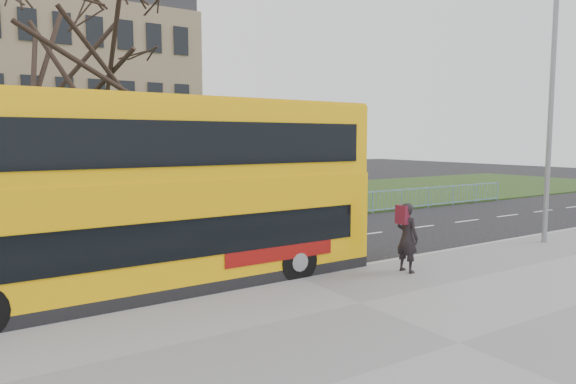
% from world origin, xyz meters
% --- Properties ---
extents(ground, '(120.00, 120.00, 0.00)m').
position_xyz_m(ground, '(0.00, 0.00, 0.00)').
color(ground, black).
rests_on(ground, ground).
extents(pavement, '(80.00, 10.50, 0.12)m').
position_xyz_m(pavement, '(0.00, -6.75, 0.06)').
color(pavement, slate).
rests_on(pavement, ground).
extents(kerb, '(80.00, 0.20, 0.14)m').
position_xyz_m(kerb, '(0.00, -1.55, 0.07)').
color(kerb, gray).
rests_on(kerb, ground).
extents(grass_verge, '(80.00, 15.40, 0.08)m').
position_xyz_m(grass_verge, '(0.00, 14.30, 0.04)').
color(grass_verge, '#1E3413').
rests_on(grass_verge, ground).
extents(guard_railing, '(40.00, 0.12, 1.10)m').
position_xyz_m(guard_railing, '(0.00, 6.60, 0.55)').
color(guard_railing, '#71A2CA').
rests_on(guard_railing, ground).
extents(bare_tree, '(8.61, 8.61, 12.30)m').
position_xyz_m(bare_tree, '(-3.00, 10.00, 6.23)').
color(bare_tree, black).
rests_on(bare_tree, grass_verge).
extents(yellow_bus, '(11.02, 2.82, 4.60)m').
position_xyz_m(yellow_bus, '(-3.22, -0.51, 2.47)').
color(yellow_bus, '#FFBA0A').
rests_on(yellow_bus, ground).
extents(pedestrian, '(0.49, 0.71, 1.88)m').
position_xyz_m(pedestrian, '(2.79, -2.76, 1.06)').
color(pedestrian, black).
rests_on(pedestrian, pavement).
extents(street_lamp, '(1.82, 0.19, 8.57)m').
position_xyz_m(street_lamp, '(9.69, -2.45, 4.82)').
color(street_lamp, gray).
rests_on(street_lamp, pavement).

